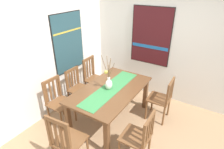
# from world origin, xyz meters

# --- Properties ---
(ground_plane) EXTENTS (6.40, 6.40, 0.03)m
(ground_plane) POSITION_xyz_m (0.00, 0.00, -0.01)
(ground_plane) COLOR #A37F5B
(wall_back) EXTENTS (6.40, 0.12, 2.70)m
(wall_back) POSITION_xyz_m (0.00, 1.86, 1.35)
(wall_back) COLOR silver
(wall_back) RESTS_ON ground_plane
(wall_side) EXTENTS (0.12, 6.40, 2.70)m
(wall_side) POSITION_xyz_m (1.86, 0.00, 1.35)
(wall_side) COLOR silver
(wall_side) RESTS_ON ground_plane
(dining_table) EXTENTS (1.69, 0.99, 0.75)m
(dining_table) POSITION_xyz_m (0.38, 0.56, 0.64)
(dining_table) COLOR brown
(dining_table) RESTS_ON ground_plane
(table_runner) EXTENTS (1.55, 0.36, 0.01)m
(table_runner) POSITION_xyz_m (0.38, 0.56, 0.75)
(table_runner) COLOR #388447
(table_runner) RESTS_ON dining_table
(centerpiece_vase) EXTENTS (0.19, 0.24, 0.70)m
(centerpiece_vase) POSITION_xyz_m (0.34, 0.58, 0.89)
(centerpiece_vase) COLOR silver
(centerpiece_vase) RESTS_ON dining_table
(chair_0) EXTENTS (0.45, 0.45, 1.00)m
(chair_0) POSITION_xyz_m (-0.85, 0.53, 0.51)
(chair_0) COLOR brown
(chair_0) RESTS_ON ground_plane
(chair_1) EXTENTS (0.43, 0.43, 0.95)m
(chair_1) POSITION_xyz_m (-0.21, 1.39, 0.50)
(chair_1) COLOR brown
(chair_1) RESTS_ON ground_plane
(chair_2) EXTENTS (0.43, 0.43, 0.99)m
(chair_2) POSITION_xyz_m (0.92, 1.40, 0.51)
(chair_2) COLOR brown
(chair_2) RESTS_ON ground_plane
(chair_3) EXTENTS (0.43, 0.43, 0.92)m
(chair_3) POSITION_xyz_m (0.39, 1.43, 0.49)
(chair_3) COLOR brown
(chair_3) RESTS_ON ground_plane
(chair_4) EXTENTS (0.43, 0.43, 0.93)m
(chair_4) POSITION_xyz_m (0.96, -0.27, 0.49)
(chair_4) COLOR brown
(chair_4) RESTS_ON ground_plane
(chair_5) EXTENTS (0.43, 0.43, 0.92)m
(chair_5) POSITION_xyz_m (-0.21, -0.31, 0.49)
(chair_5) COLOR brown
(chair_5) RESTS_ON ground_plane
(painting_on_back_wall) EXTENTS (0.86, 0.05, 1.27)m
(painting_on_back_wall) POSITION_xyz_m (0.61, 1.79, 1.39)
(painting_on_back_wall) COLOR black
(painting_on_side_wall) EXTENTS (0.05, 0.93, 1.30)m
(painting_on_side_wall) POSITION_xyz_m (1.79, 0.39, 1.46)
(painting_on_side_wall) COLOR black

